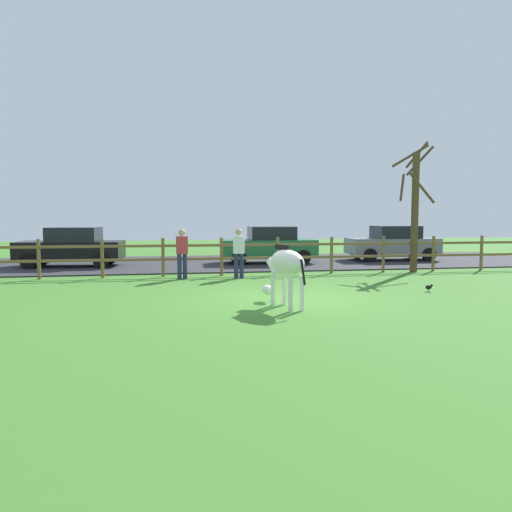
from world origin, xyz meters
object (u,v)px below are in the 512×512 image
bare_tree (415,206)px  zebra (285,267)px  parked_car_black (72,246)px  visitor_right_of_tree (239,251)px  parked_car_grey (393,243)px  parked_car_green (269,244)px  visitor_left_of_tree (182,251)px  crow_on_grass (429,287)px

bare_tree → zebra: 8.80m
parked_car_black → visitor_right_of_tree: (6.13, -4.41, 0.06)m
zebra → parked_car_grey: bearing=53.7°
bare_tree → parked_car_black: size_ratio=1.16×
bare_tree → parked_car_green: 6.20m
visitor_left_of_tree → zebra: bearing=-67.9°
bare_tree → crow_on_grass: (-1.86, -4.42, -2.31)m
crow_on_grass → parked_car_black: 13.58m
bare_tree → visitor_left_of_tree: bare_tree is taller
zebra → parked_car_black: 11.66m
crow_on_grass → zebra: bearing=-160.3°
zebra → parked_car_black: size_ratio=0.46×
visitor_right_of_tree → crow_on_grass: bearing=-38.2°
parked_car_black → visitor_left_of_tree: visitor_left_of_tree is taller
crow_on_grass → visitor_right_of_tree: visitor_right_of_tree is taller
parked_car_black → visitor_left_of_tree: bearing=-45.4°
parked_car_grey → visitor_left_of_tree: (-9.58, -4.70, 0.06)m
zebra → parked_car_grey: 12.49m
zebra → crow_on_grass: size_ratio=8.79×
parked_car_black → zebra: bearing=-56.4°
parked_car_green → zebra: bearing=-99.2°
zebra → visitor_right_of_tree: 5.30m
bare_tree → parked_car_grey: bearing=74.4°
bare_tree → visitor_left_of_tree: bearing=-175.7°
bare_tree → parked_car_black: 13.34m
parked_car_green → parked_car_grey: same height
parked_car_grey → visitor_right_of_tree: visitor_right_of_tree is taller
zebra → crow_on_grass: 4.74m
crow_on_grass → bare_tree: bearing=67.1°
bare_tree → visitor_left_of_tree: 8.60m
zebra → parked_car_grey: parked_car_grey is taller
crow_on_grass → visitor_left_of_tree: bearing=150.0°
bare_tree → parked_car_green: bare_tree is taller
zebra → parked_car_black: (-6.46, 9.71, -0.08)m
parked_car_green → visitor_right_of_tree: size_ratio=2.46×
bare_tree → parked_car_grey: (1.14, 4.07, -1.59)m
bare_tree → zebra: size_ratio=2.53×
parked_car_green → parked_car_black: 8.03m
parked_car_grey → bare_tree: bearing=-105.6°
crow_on_grass → parked_car_green: (-2.82, 8.17, 0.72)m
zebra → parked_car_green: (1.58, 9.74, -0.08)m
bare_tree → visitor_right_of_tree: 6.80m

